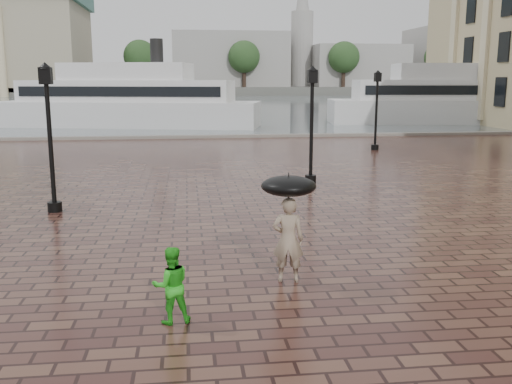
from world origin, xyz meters
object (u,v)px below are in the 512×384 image
Objects in this scene: street_lamps at (195,119)px; adult_pedestrian at (288,240)px; ferry_far at (453,99)px; child_pedestrian at (171,285)px; ferry_near at (128,101)px.

street_lamps is 12.24× the size of adult_pedestrian.
ferry_far reaches higher than adult_pedestrian.
street_lamps is 16.37m from child_pedestrian.
ferry_near is (-6.92, 39.42, 1.33)m from adult_pedestrian.
adult_pedestrian is at bearing -153.80° from child_pedestrian.
child_pedestrian is at bearing -92.39° from street_lamps.
child_pedestrian is at bearing 47.65° from adult_pedestrian.
ferry_far is at bearing 46.29° from street_lamps.
child_pedestrian is (-0.68, -16.27, -1.66)m from street_lamps.
ferry_near reaches higher than child_pedestrian.
ferry_near reaches higher than street_lamps.
ferry_near is (-5.30, 24.89, -0.12)m from street_lamps.
ferry_far is (24.24, 25.36, -0.09)m from street_lamps.
street_lamps is at bearing -103.47° from child_pedestrian.
adult_pedestrian is 1.32× the size of child_pedestrian.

